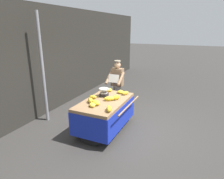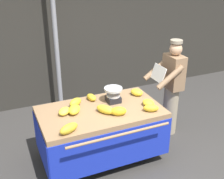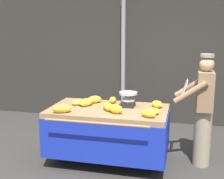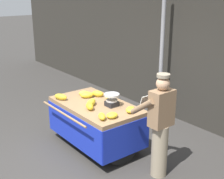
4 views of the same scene
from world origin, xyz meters
The scene contains 16 objects.
ground_plane centered at (0.00, 0.00, 0.00)m, with size 60.00×60.00×0.00m, color #383533.
back_wall centered at (0.00, 2.92, 1.70)m, with size 16.00×0.24×3.41m, color #2D2B26.
street_pole centered at (-0.53, 2.43, 1.58)m, with size 0.09×0.09×3.16m, color gray.
banana_cart centered at (-0.36, 0.54, 0.65)m, with size 1.82×1.23×0.88m.
weighing_scale centered at (-0.09, 0.71, 0.99)m, with size 0.28×0.28×0.24m.
banana_bunch_0 centered at (-0.66, 0.80, 0.94)m, with size 0.12×0.23×0.12m, color gold.
banana_bunch_1 centered at (0.36, 0.77, 0.93)m, with size 0.15×0.21×0.11m, color yellow.
banana_bunch_2 centered at (-0.95, 0.14, 0.94)m, with size 0.12×0.28×0.12m, color gold.
banana_bunch_3 centered at (-0.19, 0.29, 0.94)m, with size 0.12×0.22×0.13m, color gold.
banana_bunch_4 centered at (0.29, 0.21, 0.93)m, with size 0.11×0.22×0.10m, color gold.
banana_bunch_5 centered at (0.35, 0.38, 0.92)m, with size 0.16×0.20×0.09m, color yellow.
banana_bunch_6 centered at (-0.38, 0.89, 0.93)m, with size 0.11×0.20×0.10m, color gold.
banana_bunch_7 centered at (-0.33, 0.42, 0.94)m, with size 0.13×0.29×0.12m, color yellow.
banana_bunch_8 centered at (-0.88, 0.62, 0.92)m, with size 0.15×0.21×0.10m, color yellow.
banana_bunch_9 centered at (-0.74, 0.60, 0.94)m, with size 0.16×0.25×0.12m, color yellow.
vendor_person centered at (1.04, 0.78, 0.87)m, with size 0.58×0.51×1.71m.
Camera 4 is at (4.07, -2.54, 2.92)m, focal length 49.80 mm.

